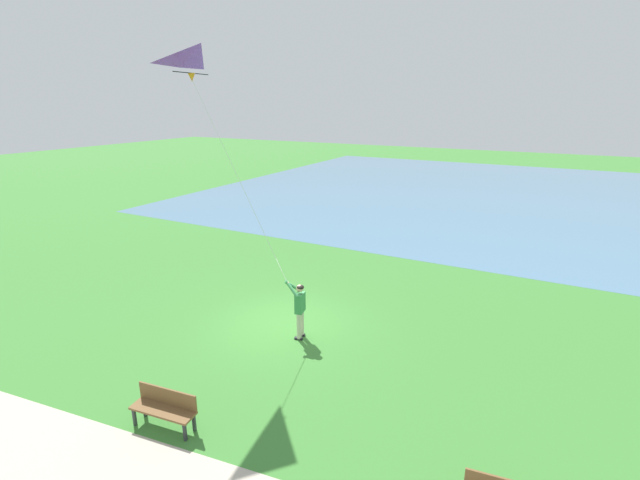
# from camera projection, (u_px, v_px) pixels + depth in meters

# --- Properties ---
(ground_plane) EXTENTS (120.00, 120.00, 0.00)m
(ground_plane) POSITION_uv_depth(u_px,v_px,m) (284.00, 323.00, 14.56)
(ground_plane) COLOR #3D7F33
(lake_water) EXTENTS (36.00, 44.00, 0.01)m
(lake_water) POSITION_uv_depth(u_px,v_px,m) (508.00, 195.00, 34.63)
(lake_water) COLOR teal
(lake_water) RESTS_ON ground
(person_kite_flyer) EXTENTS (0.51, 0.63, 1.83)m
(person_kite_flyer) POSITION_uv_depth(u_px,v_px,m) (299.00, 306.00, 13.37)
(person_kite_flyer) COLOR #232328
(person_kite_flyer) RESTS_ON ground
(flying_kite) EXTENTS (1.82, 2.77, 6.46)m
(flying_kite) POSITION_uv_depth(u_px,v_px,m) (202.00, 65.00, 12.10)
(flying_kite) COLOR purple
(park_bench_near_walkway) EXTENTS (0.62, 1.54, 0.88)m
(park_bench_near_walkway) POSITION_uv_depth(u_px,v_px,m) (165.00, 406.00, 9.81)
(park_bench_near_walkway) COLOR brown
(park_bench_near_walkway) RESTS_ON ground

